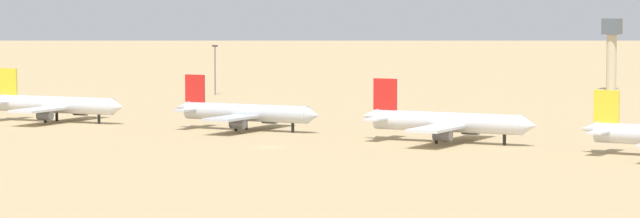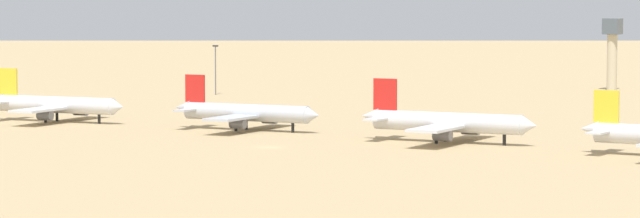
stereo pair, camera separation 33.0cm
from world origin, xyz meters
name	(u,v)px [view 1 (the left image)]	position (x,y,z in m)	size (l,w,h in m)	color
ground	(269,147)	(0.00, 0.00, 0.00)	(4000.00, 4000.00, 0.00)	tan
parked_jet_yellow_2	(55,105)	(-76.00, 24.50, 4.11)	(38.00, 32.14, 12.55)	silver
parked_jet_red_3	(245,113)	(-24.60, 28.76, 3.99)	(36.87, 31.03, 12.18)	silver
parked_jet_red_4	(446,122)	(26.13, 26.37, 4.20)	(38.77, 32.60, 12.81)	silver
control_tower	(612,47)	(-2.13, 205.73, 13.78)	(5.20, 5.20, 22.84)	#C6B793
light_pole_west	(215,66)	(-98.60, 124.68, 8.75)	(1.80, 0.50, 15.10)	#59595E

